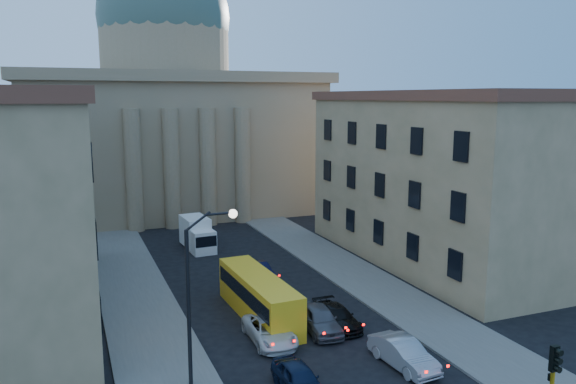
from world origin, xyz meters
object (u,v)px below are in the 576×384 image
at_px(street_lamp, 199,284).
at_px(car_left_near, 299,379).
at_px(city_bus, 258,295).
at_px(box_truck, 197,235).
at_px(car_right_near, 403,353).

distance_m(street_lamp, car_left_near, 6.72).
distance_m(city_bus, box_truck, 17.88).
xyz_separation_m(car_left_near, box_truck, (1.23, 27.62, 0.69)).
relative_size(street_lamp, car_left_near, 2.15).
distance_m(street_lamp, box_truck, 26.03).
relative_size(street_lamp, box_truck, 1.61).
height_order(car_right_near, box_truck, box_truck).
relative_size(car_right_near, box_truck, 0.83).
height_order(car_left_near, city_bus, city_bus).
distance_m(car_left_near, city_bus, 9.85).
bearing_deg(car_left_near, city_bus, 80.82).
bearing_deg(car_left_near, street_lamp, 147.84).
xyz_separation_m(street_lamp, car_left_near, (4.24, -2.47, -4.59)).
xyz_separation_m(car_left_near, city_bus, (1.23, 9.74, 0.79)).
bearing_deg(city_bus, street_lamp, -129.27).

